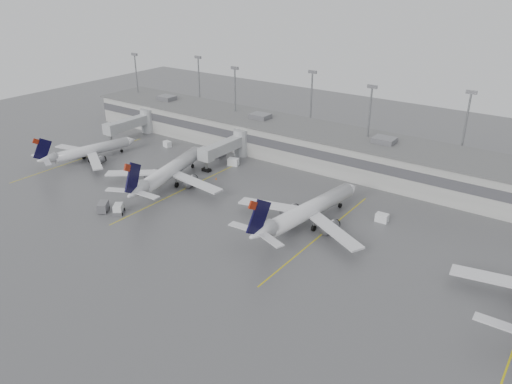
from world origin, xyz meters
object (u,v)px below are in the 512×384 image
Objects in this scene: jet_mid_left at (168,171)px; jet_far_left at (88,151)px; jet_mid_right at (307,211)px; baggage_tug at (119,210)px.

jet_far_left is at bearing 167.16° from jet_mid_left.
jet_mid_right is 9.09× the size of baggage_tug.
baggage_tug is (1.94, -16.28, -2.54)m from jet_mid_left.
jet_far_left is at bearing 115.16° from baggage_tug.
jet_mid_right is at bearing -10.01° from baggage_tug.
jet_mid_left reaches higher than baggage_tug.
jet_far_left is 27.92m from jet_mid_left.
jet_mid_right reaches higher than jet_far_left.
jet_mid_left is at bearing -170.10° from jet_mid_right.
jet_far_left is at bearing -170.15° from jet_mid_right.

